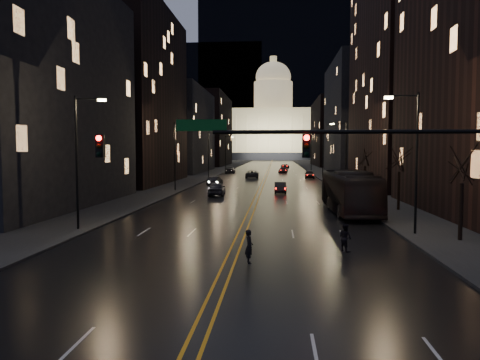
% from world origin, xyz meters
% --- Properties ---
extents(ground, '(900.00, 900.00, 0.00)m').
position_xyz_m(ground, '(0.00, 0.00, 0.00)').
color(ground, black).
rests_on(ground, ground).
extents(road, '(20.00, 320.00, 0.02)m').
position_xyz_m(road, '(0.00, 130.00, 0.01)').
color(road, black).
rests_on(road, ground).
extents(sidewalk_left, '(8.00, 320.00, 0.16)m').
position_xyz_m(sidewalk_left, '(-14.00, 130.00, 0.08)').
color(sidewalk_left, black).
rests_on(sidewalk_left, ground).
extents(sidewalk_right, '(8.00, 320.00, 0.16)m').
position_xyz_m(sidewalk_right, '(14.00, 130.00, 0.08)').
color(sidewalk_right, black).
rests_on(sidewalk_right, ground).
extents(center_line, '(0.62, 320.00, 0.01)m').
position_xyz_m(center_line, '(0.00, 130.00, 0.03)').
color(center_line, orange).
rests_on(center_line, road).
extents(building_left_near, '(12.00, 28.00, 22.00)m').
position_xyz_m(building_left_near, '(-21.00, 22.00, 11.00)').
color(building_left_near, black).
rests_on(building_left_near, ground).
extents(building_left_mid, '(12.00, 30.00, 28.00)m').
position_xyz_m(building_left_mid, '(-21.00, 54.00, 14.00)').
color(building_left_mid, black).
rests_on(building_left_mid, ground).
extents(building_left_far, '(12.00, 34.00, 20.00)m').
position_xyz_m(building_left_far, '(-21.00, 92.00, 10.00)').
color(building_left_far, black).
rests_on(building_left_far, ground).
extents(building_left_dist, '(12.00, 40.00, 24.00)m').
position_xyz_m(building_left_dist, '(-21.00, 140.00, 12.00)').
color(building_left_dist, black).
rests_on(building_left_dist, ground).
extents(building_right_tall, '(12.00, 30.00, 38.00)m').
position_xyz_m(building_right_tall, '(21.00, 50.00, 19.00)').
color(building_right_tall, black).
rests_on(building_right_tall, ground).
extents(building_right_mid, '(12.00, 34.00, 26.00)m').
position_xyz_m(building_right_mid, '(21.00, 92.00, 13.00)').
color(building_right_mid, black).
rests_on(building_right_mid, ground).
extents(building_right_dist, '(12.00, 40.00, 22.00)m').
position_xyz_m(building_right_dist, '(21.00, 140.00, 11.00)').
color(building_right_dist, black).
rests_on(building_right_dist, ground).
extents(mountain_ridge, '(520.00, 60.00, 130.00)m').
position_xyz_m(mountain_ridge, '(40.00, 380.00, 65.00)').
color(mountain_ridge, black).
rests_on(mountain_ridge, ground).
extents(capitol, '(90.00, 50.00, 58.50)m').
position_xyz_m(capitol, '(0.00, 250.00, 17.15)').
color(capitol, black).
rests_on(capitol, ground).
extents(traffic_signal, '(17.29, 0.45, 7.00)m').
position_xyz_m(traffic_signal, '(5.91, -0.00, 5.10)').
color(traffic_signal, black).
rests_on(traffic_signal, ground).
extents(streetlamp_right_near, '(2.13, 0.25, 9.00)m').
position_xyz_m(streetlamp_right_near, '(10.81, 10.00, 5.08)').
color(streetlamp_right_near, black).
rests_on(streetlamp_right_near, ground).
extents(streetlamp_left_near, '(2.13, 0.25, 9.00)m').
position_xyz_m(streetlamp_left_near, '(-10.81, 10.00, 5.08)').
color(streetlamp_left_near, black).
rests_on(streetlamp_left_near, ground).
extents(streetlamp_right_mid, '(2.13, 0.25, 9.00)m').
position_xyz_m(streetlamp_right_mid, '(10.81, 40.00, 5.08)').
color(streetlamp_right_mid, black).
rests_on(streetlamp_right_mid, ground).
extents(streetlamp_left_mid, '(2.13, 0.25, 9.00)m').
position_xyz_m(streetlamp_left_mid, '(-10.81, 40.00, 5.08)').
color(streetlamp_left_mid, black).
rests_on(streetlamp_left_mid, ground).
extents(streetlamp_right_far, '(2.13, 0.25, 9.00)m').
position_xyz_m(streetlamp_right_far, '(10.81, 70.00, 5.08)').
color(streetlamp_right_far, black).
rests_on(streetlamp_right_far, ground).
extents(streetlamp_left_far, '(2.13, 0.25, 9.00)m').
position_xyz_m(streetlamp_left_far, '(-10.81, 70.00, 5.08)').
color(streetlamp_left_far, black).
rests_on(streetlamp_left_far, ground).
extents(streetlamp_right_dist, '(2.13, 0.25, 9.00)m').
position_xyz_m(streetlamp_right_dist, '(10.81, 100.00, 5.08)').
color(streetlamp_right_dist, black).
rests_on(streetlamp_right_dist, ground).
extents(streetlamp_left_dist, '(2.13, 0.25, 9.00)m').
position_xyz_m(streetlamp_left_dist, '(-10.81, 100.00, 5.08)').
color(streetlamp_left_dist, black).
rests_on(streetlamp_left_dist, ground).
extents(tree_right_near, '(2.40, 2.40, 6.65)m').
position_xyz_m(tree_right_near, '(13.00, 8.00, 4.53)').
color(tree_right_near, black).
rests_on(tree_right_near, ground).
extents(tree_right_mid, '(2.40, 2.40, 6.65)m').
position_xyz_m(tree_right_mid, '(13.00, 22.00, 4.53)').
color(tree_right_mid, black).
rests_on(tree_right_mid, ground).
extents(tree_right_far, '(2.40, 2.40, 6.65)m').
position_xyz_m(tree_right_far, '(13.00, 38.00, 4.53)').
color(tree_right_far, black).
rests_on(tree_right_far, ground).
extents(bus, '(3.46, 13.18, 3.65)m').
position_xyz_m(bus, '(8.50, 20.49, 1.82)').
color(bus, black).
rests_on(bus, ground).
extents(oncoming_car_a, '(2.16, 4.83, 1.61)m').
position_xyz_m(oncoming_car_a, '(-4.87, 34.90, 0.81)').
color(oncoming_car_a, black).
rests_on(oncoming_car_a, ground).
extents(oncoming_car_b, '(1.99, 4.46, 1.42)m').
position_xyz_m(oncoming_car_b, '(-7.11, 49.98, 0.71)').
color(oncoming_car_b, black).
rests_on(oncoming_car_b, ground).
extents(oncoming_car_c, '(2.60, 5.41, 1.49)m').
position_xyz_m(oncoming_car_c, '(-2.50, 70.03, 0.74)').
color(oncoming_car_c, black).
rests_on(oncoming_car_c, ground).
extents(oncoming_car_d, '(2.36, 5.50, 1.58)m').
position_xyz_m(oncoming_car_d, '(-8.50, 87.37, 0.79)').
color(oncoming_car_d, black).
rests_on(oncoming_car_d, ground).
extents(receding_car_a, '(1.51, 4.21, 1.38)m').
position_xyz_m(receding_car_a, '(2.71, 38.73, 0.69)').
color(receding_car_a, black).
rests_on(receding_car_a, ground).
extents(receding_car_b, '(2.10, 4.67, 1.56)m').
position_xyz_m(receding_car_b, '(8.50, 69.60, 0.78)').
color(receding_car_b, black).
rests_on(receding_car_b, ground).
extents(receding_car_c, '(2.38, 4.77, 1.33)m').
position_xyz_m(receding_car_c, '(3.72, 89.49, 0.67)').
color(receding_car_c, black).
rests_on(receding_car_c, ground).
extents(receding_car_d, '(2.50, 4.74, 1.27)m').
position_xyz_m(receding_car_d, '(4.70, 118.97, 0.63)').
color(receding_car_d, black).
rests_on(receding_car_d, ground).
extents(pedestrian_a, '(0.52, 0.67, 1.64)m').
position_xyz_m(pedestrian_a, '(0.95, 1.98, 0.82)').
color(pedestrian_a, black).
rests_on(pedestrian_a, ground).
extents(pedestrian_b, '(0.76, 0.84, 1.52)m').
position_xyz_m(pedestrian_b, '(5.92, 5.00, 0.76)').
color(pedestrian_b, black).
rests_on(pedestrian_b, ground).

